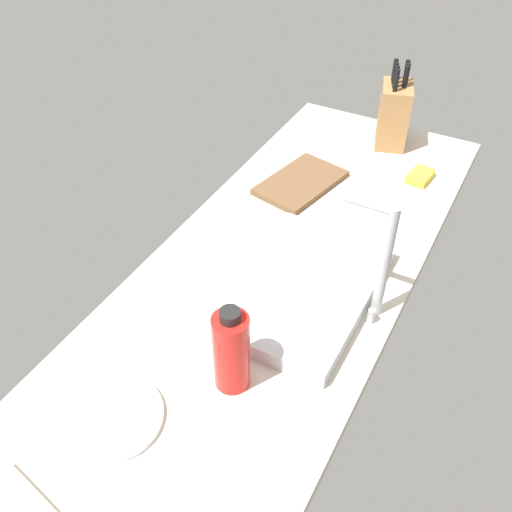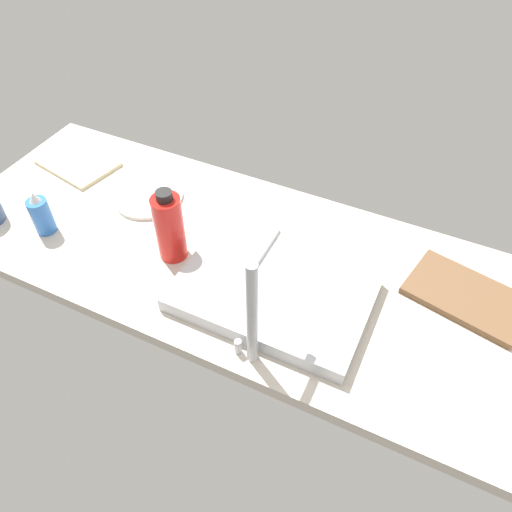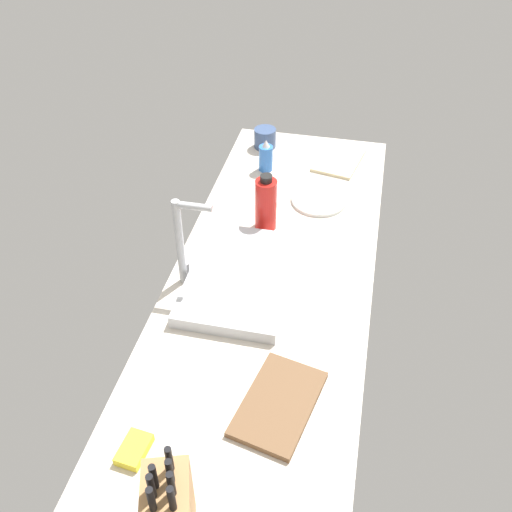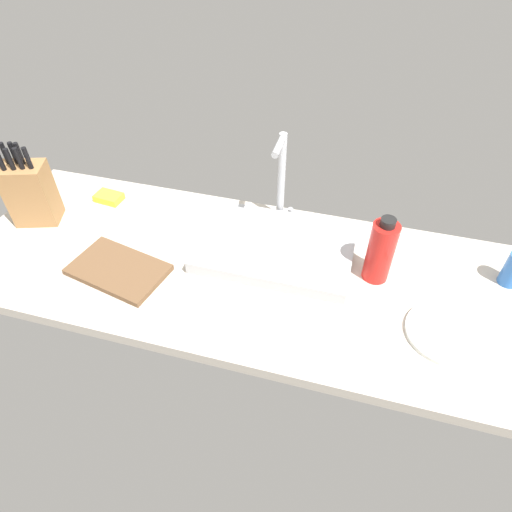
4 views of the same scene
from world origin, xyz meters
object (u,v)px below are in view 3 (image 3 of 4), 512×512
(water_bottle, at_px, (266,204))
(dinner_plate, at_px, (319,200))
(faucet, at_px, (183,238))
(cutting_board, at_px, (279,403))
(dish_sponge, at_px, (134,449))
(sink_basin, at_px, (240,278))
(soap_bottle, at_px, (266,157))
(coffee_mug, at_px, (265,138))
(dish_towel, at_px, (339,160))

(water_bottle, relative_size, dinner_plate, 1.03)
(faucet, height_order, cutting_board, faucet)
(dinner_plate, bearing_deg, faucet, 146.10)
(dish_sponge, bearing_deg, faucet, 5.66)
(sink_basin, relative_size, soap_bottle, 3.47)
(dinner_plate, bearing_deg, dish_sponge, 165.45)
(soap_bottle, xyz_separation_m, dish_sponge, (-1.27, 0.05, -0.04))
(dish_sponge, bearing_deg, soap_bottle, -2.28)
(faucet, xyz_separation_m, coffee_mug, (0.86, -0.07, -0.13))
(faucet, distance_m, coffee_mug, 0.87)
(faucet, height_order, dish_towel, faucet)
(water_bottle, relative_size, dish_sponge, 2.31)
(coffee_mug, bearing_deg, dinner_plate, -141.86)
(sink_basin, relative_size, faucet, 1.51)
(water_bottle, xyz_separation_m, dish_towel, (0.48, -0.20, -0.09))
(water_bottle, xyz_separation_m, dinner_plate, (0.19, -0.16, -0.09))
(faucet, xyz_separation_m, dish_sponge, (-0.59, -0.06, -0.16))
(water_bottle, bearing_deg, dish_towel, -22.67)
(dish_sponge, bearing_deg, dish_towel, -13.20)
(dish_towel, height_order, coffee_mug, coffee_mug)
(faucet, distance_m, cutting_board, 0.56)
(dish_sponge, bearing_deg, dinner_plate, -14.55)
(soap_bottle, xyz_separation_m, water_bottle, (-0.36, -0.07, 0.04))
(faucet, distance_m, water_bottle, 0.38)
(faucet, height_order, soap_bottle, faucet)
(water_bottle, bearing_deg, cutting_board, -165.87)
(faucet, bearing_deg, soap_bottle, -9.04)
(water_bottle, xyz_separation_m, dish_sponge, (-0.91, 0.12, -0.08))
(cutting_board, distance_m, soap_bottle, 1.10)
(dinner_plate, height_order, coffee_mug, coffee_mug)
(soap_bottle, bearing_deg, dinner_plate, -126.45)
(faucet, xyz_separation_m, cutting_board, (-0.39, -0.36, -0.16))
(dinner_plate, height_order, dish_towel, same)
(soap_bottle, bearing_deg, dish_sponge, 177.72)
(coffee_mug, bearing_deg, cutting_board, -166.84)
(dinner_plate, bearing_deg, cutting_board, -178.81)
(cutting_board, distance_m, dish_sponge, 0.36)
(faucet, xyz_separation_m, water_bottle, (0.32, -0.18, -0.07))
(dinner_plate, xyz_separation_m, dish_towel, (0.29, -0.04, 0.00))
(water_bottle, bearing_deg, coffee_mug, 11.87)
(sink_basin, bearing_deg, coffee_mug, 6.40)
(coffee_mug, bearing_deg, dish_towel, -99.82)
(soap_bottle, height_order, dish_sponge, soap_bottle)
(sink_basin, height_order, faucet, faucet)
(cutting_board, height_order, dish_towel, cutting_board)
(dinner_plate, height_order, dish_sponge, dish_sponge)
(soap_bottle, relative_size, coffee_mug, 1.45)
(cutting_board, relative_size, water_bottle, 1.30)
(water_bottle, bearing_deg, faucet, 150.37)
(soap_bottle, bearing_deg, dish_towel, -66.36)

